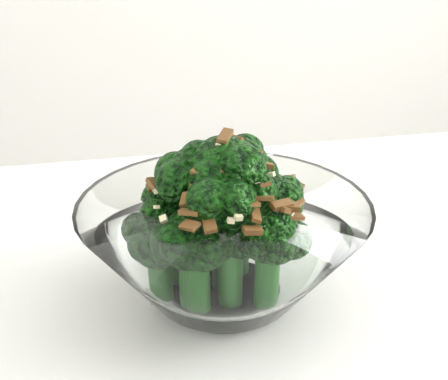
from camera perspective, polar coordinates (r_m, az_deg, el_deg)
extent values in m
cylinder|color=white|center=(0.47, 0.00, -8.71)|extent=(0.08, 0.08, 0.01)
cylinder|color=#1A5416|center=(0.45, 0.00, -4.04)|extent=(0.02, 0.02, 0.07)
sphere|color=#144C0E|center=(0.42, 0.00, 1.62)|extent=(0.04, 0.04, 0.04)
cylinder|color=#1A5416|center=(0.46, 1.17, -3.22)|extent=(0.02, 0.02, 0.07)
sphere|color=#144C0E|center=(0.44, 1.22, 1.78)|extent=(0.04, 0.04, 0.04)
cylinder|color=#1A5416|center=(0.45, -2.35, -4.20)|extent=(0.02, 0.02, 0.06)
sphere|color=#144C0E|center=(0.43, -2.45, 0.79)|extent=(0.04, 0.04, 0.04)
cylinder|color=#1A5416|center=(0.43, 0.54, -6.05)|extent=(0.02, 0.02, 0.06)
sphere|color=#144C0E|center=(0.41, 0.56, -1.14)|extent=(0.04, 0.04, 0.04)
cylinder|color=#1A5416|center=(0.46, 3.73, -4.97)|extent=(0.02, 0.02, 0.05)
sphere|color=#144C0E|center=(0.44, 3.85, -1.08)|extent=(0.04, 0.04, 0.04)
cylinder|color=#1A5416|center=(0.46, -4.02, -5.02)|extent=(0.02, 0.02, 0.05)
sphere|color=#144C0E|center=(0.44, -4.14, -1.25)|extent=(0.04, 0.04, 0.04)
cylinder|color=#1A5416|center=(0.43, 3.59, -7.32)|extent=(0.02, 0.02, 0.04)
sphere|color=#144C0E|center=(0.42, 3.71, -3.59)|extent=(0.04, 0.04, 0.04)
cylinder|color=#1A5416|center=(0.43, -2.20, -7.70)|extent=(0.02, 0.02, 0.04)
sphere|color=#144C0E|center=(0.41, -2.27, -4.11)|extent=(0.04, 0.04, 0.04)
cylinder|color=#1A5416|center=(0.48, 3.94, -4.09)|extent=(0.02, 0.02, 0.04)
sphere|color=#144C0E|center=(0.47, 4.04, -1.25)|extent=(0.03, 0.03, 0.03)
cylinder|color=#1A5416|center=(0.44, -5.31, -7.25)|extent=(0.02, 0.02, 0.03)
sphere|color=#144C0E|center=(0.43, -5.45, -4.28)|extent=(0.04, 0.04, 0.04)
cylinder|color=#1A5416|center=(0.49, -0.36, -3.66)|extent=(0.02, 0.02, 0.04)
sphere|color=#144C0E|center=(0.48, -0.37, -0.74)|extent=(0.03, 0.03, 0.03)
cylinder|color=#1A5416|center=(0.43, -2.73, -7.59)|extent=(0.02, 0.02, 0.04)
sphere|color=#144C0E|center=(0.42, -2.81, -4.20)|extent=(0.04, 0.04, 0.04)
cube|color=brown|center=(0.40, 0.24, 1.45)|extent=(0.01, 0.01, 0.01)
cube|color=brown|center=(0.41, 0.09, 4.50)|extent=(0.01, 0.02, 0.01)
cube|color=brown|center=(0.39, -2.87, -2.97)|extent=(0.01, 0.01, 0.01)
cube|color=brown|center=(0.40, 3.44, -0.66)|extent=(0.01, 0.01, 0.00)
cube|color=brown|center=(0.41, 5.92, -2.20)|extent=(0.01, 0.01, 0.00)
cube|color=brown|center=(0.39, -2.89, -1.86)|extent=(0.01, 0.01, 0.00)
cube|color=brown|center=(0.39, -1.21, -2.87)|extent=(0.01, 0.01, 0.01)
cube|color=brown|center=(0.39, 2.63, -2.07)|extent=(0.01, 0.01, 0.01)
cube|color=brown|center=(0.48, -1.58, 2.18)|extent=(0.01, 0.01, 0.01)
cube|color=brown|center=(0.44, 1.68, 3.49)|extent=(0.01, 0.01, 0.01)
cube|color=brown|center=(0.44, -2.17, 2.54)|extent=(0.01, 0.01, 0.01)
cube|color=brown|center=(0.40, 4.80, -1.23)|extent=(0.02, 0.01, 0.01)
cube|color=brown|center=(0.41, 0.00, 1.64)|extent=(0.01, 0.01, 0.01)
cube|color=brown|center=(0.44, 1.22, 3.07)|extent=(0.01, 0.01, 0.01)
cube|color=brown|center=(0.41, 3.44, 0.50)|extent=(0.01, 0.01, 0.01)
cube|color=brown|center=(0.40, -1.95, 0.62)|extent=(0.01, 0.01, 0.01)
cube|color=brown|center=(0.44, -4.95, 1.36)|extent=(0.01, 0.01, 0.01)
cube|color=brown|center=(0.41, 5.56, -1.42)|extent=(0.01, 0.01, 0.01)
cube|color=brown|center=(0.45, 5.92, 0.38)|extent=(0.01, 0.01, 0.01)
cube|color=brown|center=(0.41, -2.19, 1.76)|extent=(0.01, 0.01, 0.01)
cube|color=brown|center=(0.39, 2.34, -1.09)|extent=(0.01, 0.01, 0.01)
cube|color=brown|center=(0.41, -2.12, 1.75)|extent=(0.01, 0.01, 0.00)
cube|color=brown|center=(0.45, -3.57, 2.23)|extent=(0.01, 0.01, 0.00)
cube|color=brown|center=(0.42, 2.47, 2.88)|extent=(0.01, 0.01, 0.01)
cube|color=brown|center=(0.43, -3.50, 1.96)|extent=(0.01, 0.01, 0.00)
cube|color=brown|center=(0.42, 2.64, 2.06)|extent=(0.01, 0.01, 0.01)
cube|color=brown|center=(0.47, -1.51, 2.28)|extent=(0.01, 0.01, 0.01)
cube|color=brown|center=(0.46, 5.42, 0.80)|extent=(0.01, 0.01, 0.01)
cube|color=brown|center=(0.39, 2.39, -3.37)|extent=(0.01, 0.01, 0.00)
cube|color=brown|center=(0.46, 1.69, 2.45)|extent=(0.01, 0.01, 0.01)
cube|color=brown|center=(0.40, -3.14, -0.75)|extent=(0.01, 0.01, 0.01)
cube|color=brown|center=(0.42, 5.99, -1.04)|extent=(0.01, 0.01, 0.00)
cube|color=brown|center=(0.43, -5.76, 0.39)|extent=(0.01, 0.01, 0.01)
cube|color=brown|center=(0.43, 3.34, 2.11)|extent=(0.01, 0.01, 0.01)
cube|color=brown|center=(0.42, 0.72, 4.16)|extent=(0.01, 0.02, 0.01)
cube|color=brown|center=(0.48, 2.03, 1.73)|extent=(0.01, 0.01, 0.01)
cube|color=brown|center=(0.40, 4.85, -1.53)|extent=(0.01, 0.01, 0.01)
cube|color=brown|center=(0.43, -5.84, 0.46)|extent=(0.01, 0.01, 0.01)
cube|color=brown|center=(0.45, -1.34, 3.07)|extent=(0.01, 0.01, 0.01)
cube|color=brown|center=(0.46, -1.51, 2.33)|extent=(0.01, 0.01, 0.01)
cube|color=beige|center=(0.40, 1.94, 0.73)|extent=(0.00, 0.00, 0.00)
cube|color=beige|center=(0.40, 1.46, -0.03)|extent=(0.01, 0.01, 0.01)
cube|color=beige|center=(0.40, 2.79, 0.46)|extent=(0.00, 0.00, 0.00)
cube|color=beige|center=(0.45, -4.72, 1.71)|extent=(0.00, 0.00, 0.00)
cube|color=beige|center=(0.47, -2.59, 2.18)|extent=(0.00, 0.00, 0.00)
cube|color=beige|center=(0.42, 3.95, 1.30)|extent=(0.01, 0.01, 0.00)
cube|color=beige|center=(0.41, -5.62, -1.41)|extent=(0.00, 0.00, 0.00)
cube|color=beige|center=(0.44, -5.48, 0.77)|extent=(0.00, 0.00, 0.00)
cube|color=beige|center=(0.41, -0.48, 3.75)|extent=(0.00, 0.00, 0.00)
cube|color=beige|center=(0.39, 0.57, -2.55)|extent=(0.00, 0.00, 0.00)
cube|color=beige|center=(0.40, -2.61, -0.46)|extent=(0.00, 0.00, 0.00)
cube|color=beige|center=(0.44, 1.01, 3.54)|extent=(0.01, 0.01, 0.00)
cube|color=beige|center=(0.40, -5.05, -2.43)|extent=(0.01, 0.01, 0.01)
cube|color=beige|center=(0.42, -4.22, 1.35)|extent=(0.00, 0.00, 0.00)
cube|color=beige|center=(0.41, 2.08, 1.12)|extent=(0.00, 0.00, 0.00)
cube|color=beige|center=(0.42, 2.22, 2.91)|extent=(0.00, 0.00, 0.00)
cube|color=beige|center=(0.40, 1.82, -0.18)|extent=(0.00, 0.00, 0.00)
cube|color=beige|center=(0.41, 2.23, 1.53)|extent=(0.01, 0.01, 0.00)
cube|color=beige|center=(0.39, 1.21, -2.25)|extent=(0.01, 0.01, 0.00)
cube|color=beige|center=(0.46, -1.32, 2.67)|extent=(0.00, 0.00, 0.00)
cube|color=beige|center=(0.41, 5.61, -1.97)|extent=(0.00, 0.00, 0.00)
cube|color=beige|center=(0.41, -1.52, 3.05)|extent=(0.01, 0.01, 0.00)
cube|color=beige|center=(0.42, 1.37, 3.47)|extent=(0.01, 0.00, 0.00)
cube|color=beige|center=(0.42, -5.54, -0.02)|extent=(0.01, 0.01, 0.00)
cube|color=beige|center=(0.46, -4.20, 1.88)|extent=(0.01, 0.01, 0.01)
cube|color=beige|center=(0.44, -5.36, 1.15)|extent=(0.00, 0.00, 0.00)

